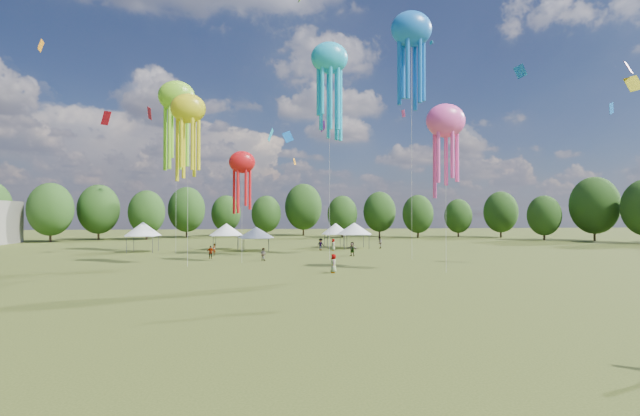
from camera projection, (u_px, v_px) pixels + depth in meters
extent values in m
plane|color=#384416|center=(406.00, 362.00, 16.86)|extent=(300.00, 300.00, 0.00)
imported|color=gray|center=(263.00, 254.00, 53.19)|extent=(0.95, 0.93, 1.54)
imported|color=gray|center=(333.00, 245.00, 68.43)|extent=(0.57, 0.87, 1.77)
imported|color=gray|center=(380.00, 243.00, 72.36)|extent=(0.91, 1.06, 1.89)
imported|color=gray|center=(321.00, 244.00, 68.69)|extent=(1.35, 1.13, 1.82)
imported|color=gray|center=(210.00, 252.00, 55.77)|extent=(0.96, 0.42, 1.61)
imported|color=gray|center=(352.00, 249.00, 59.34)|extent=(1.60, 1.64, 1.87)
imported|color=gray|center=(214.00, 249.00, 60.34)|extent=(0.52, 0.66, 1.58)
imported|color=gray|center=(334.00, 263.00, 42.41)|extent=(0.58, 0.88, 1.78)
cylinder|color=#47474C|center=(126.00, 245.00, 63.45)|extent=(0.08, 0.08, 2.31)
cylinder|color=#47474C|center=(134.00, 243.00, 66.99)|extent=(0.08, 0.08, 2.31)
cylinder|color=#47474C|center=(153.00, 245.00, 63.89)|extent=(0.08, 0.08, 2.31)
cylinder|color=#47474C|center=(158.00, 243.00, 67.43)|extent=(0.08, 0.08, 2.31)
cube|color=white|center=(143.00, 236.00, 65.46)|extent=(3.97, 3.97, 0.10)
cone|color=white|center=(143.00, 229.00, 65.47)|extent=(5.16, 5.16, 1.98)
cylinder|color=#47474C|center=(213.00, 243.00, 68.26)|extent=(0.08, 0.08, 2.15)
cylinder|color=#47474C|center=(216.00, 242.00, 71.87)|extent=(0.08, 0.08, 2.15)
cylinder|color=#47474C|center=(237.00, 243.00, 68.71)|extent=(0.08, 0.08, 2.15)
cylinder|color=#47474C|center=(239.00, 242.00, 72.33)|extent=(0.08, 0.08, 2.15)
cube|color=white|center=(226.00, 235.00, 70.31)|extent=(4.04, 4.04, 0.10)
cone|color=white|center=(226.00, 229.00, 70.32)|extent=(5.26, 5.26, 1.84)
cylinder|color=#47474C|center=(243.00, 246.00, 65.50)|extent=(0.08, 0.08, 1.90)
cylinder|color=#47474C|center=(244.00, 244.00, 69.23)|extent=(0.08, 0.08, 1.90)
cylinder|color=#47474C|center=(269.00, 245.00, 65.97)|extent=(0.08, 0.08, 1.90)
cylinder|color=#47474C|center=(269.00, 244.00, 69.71)|extent=(0.08, 0.08, 1.90)
cube|color=white|center=(256.00, 238.00, 67.61)|extent=(4.17, 4.17, 0.10)
cone|color=white|center=(256.00, 232.00, 67.63)|extent=(5.42, 5.42, 1.63)
cylinder|color=#47474C|center=(327.00, 242.00, 72.68)|extent=(0.08, 0.08, 2.13)
cylinder|color=#47474C|center=(325.00, 241.00, 75.88)|extent=(0.08, 0.08, 2.13)
cylinder|color=#47474C|center=(347.00, 242.00, 73.09)|extent=(0.08, 0.08, 2.13)
cylinder|color=#47474C|center=(343.00, 240.00, 76.28)|extent=(0.08, 0.08, 2.13)
cube|color=white|center=(336.00, 234.00, 74.50)|extent=(3.62, 3.62, 0.10)
cone|color=white|center=(336.00, 229.00, 74.51)|extent=(4.71, 4.71, 1.83)
cylinder|color=#47474C|center=(344.00, 242.00, 70.43)|extent=(0.08, 0.08, 2.20)
cylinder|color=#47474C|center=(340.00, 241.00, 74.35)|extent=(0.08, 0.08, 2.20)
cylinder|color=#47474C|center=(369.00, 242.00, 70.92)|extent=(0.08, 0.08, 2.20)
cylinder|color=#47474C|center=(364.00, 241.00, 74.84)|extent=(0.08, 0.08, 2.20)
cube|color=white|center=(354.00, 234.00, 72.65)|extent=(4.35, 4.35, 0.10)
cone|color=white|center=(354.00, 228.00, 72.66)|extent=(5.66, 5.66, 1.88)
ellipsoid|color=yellow|center=(188.00, 108.00, 47.62)|extent=(3.70, 2.59, 3.14)
cylinder|color=beige|center=(188.00, 187.00, 47.51)|extent=(0.03, 0.03, 16.80)
ellipsoid|color=#19AEDB|center=(329.00, 58.00, 54.63)|extent=(4.54, 3.18, 3.86)
cylinder|color=beige|center=(329.00, 159.00, 54.47)|extent=(0.03, 0.03, 24.61)
ellipsoid|color=#FF4BAB|center=(446.00, 121.00, 42.85)|extent=(3.81, 2.67, 3.24)
cylinder|color=beige|center=(446.00, 196.00, 42.76)|extent=(0.03, 0.03, 14.50)
ellipsoid|color=#88DE24|center=(176.00, 96.00, 63.09)|extent=(5.06, 3.54, 4.30)
cylinder|color=beige|center=(176.00, 175.00, 62.94)|extent=(0.03, 0.03, 22.17)
ellipsoid|color=red|center=(242.00, 162.00, 51.08)|extent=(2.98, 2.09, 2.53)
cylinder|color=beige|center=(242.00, 212.00, 51.01)|extent=(0.03, 0.03, 11.49)
ellipsoid|color=blue|center=(411.00, 29.00, 56.10)|extent=(5.23, 3.66, 4.44)
cylinder|color=beige|center=(412.00, 144.00, 55.91)|extent=(0.03, 0.03, 28.74)
cube|color=blue|center=(288.00, 137.00, 77.76)|extent=(2.08, 0.55, 2.26)
cube|color=#19AEDB|center=(431.00, 43.00, 78.18)|extent=(0.46, 0.80, 0.89)
cube|color=#A030D8|center=(323.00, 126.00, 60.97)|extent=(0.50, 1.44, 1.68)
cube|color=red|center=(628.00, 67.00, 44.36)|extent=(1.27, 1.05, 1.33)
cube|color=blue|center=(611.00, 108.00, 58.23)|extent=(1.29, 0.81, 1.67)
cube|color=red|center=(149.00, 113.00, 73.90)|extent=(0.86, 2.10, 2.41)
cube|color=orange|center=(41.00, 46.00, 41.96)|extent=(0.39, 0.95, 1.11)
cube|color=blue|center=(520.00, 71.00, 71.98)|extent=(2.00, 0.88, 2.33)
cube|color=#FF4BAB|center=(403.00, 114.00, 87.17)|extent=(0.58, 1.07, 1.38)
cube|color=red|center=(106.00, 118.00, 64.80)|extent=(1.80, 0.96, 2.31)
cube|color=orange|center=(295.00, 162.00, 72.32)|extent=(0.60, 0.98, 1.24)
cube|color=yellow|center=(633.00, 84.00, 44.30)|extent=(1.44, 1.02, 1.85)
cube|color=#19AEDB|center=(271.00, 135.00, 65.75)|extent=(0.89, 1.53, 1.91)
cylinder|color=#38281C|center=(50.00, 234.00, 88.56)|extent=(0.44, 0.44, 3.36)
ellipsoid|color=#214015|center=(51.00, 209.00, 88.62)|extent=(8.40, 8.40, 10.51)
cylinder|color=#38281C|center=(99.00, 232.00, 96.62)|extent=(0.44, 0.44, 3.41)
ellipsoid|color=#214015|center=(99.00, 209.00, 96.68)|extent=(8.53, 8.53, 10.66)
cylinder|color=#38281C|center=(147.00, 233.00, 97.41)|extent=(0.44, 0.44, 3.07)
ellipsoid|color=#214015|center=(147.00, 212.00, 97.47)|extent=(7.66, 7.66, 9.58)
cylinder|color=#38281C|center=(187.00, 230.00, 106.54)|extent=(0.44, 0.44, 3.43)
ellipsoid|color=#214015|center=(187.00, 209.00, 106.61)|extent=(8.58, 8.58, 10.73)
cylinder|color=#38281C|center=(226.00, 230.00, 113.21)|extent=(0.44, 0.44, 2.95)
ellipsoid|color=#214015|center=(226.00, 213.00, 113.27)|extent=(7.37, 7.37, 9.21)
cylinder|color=#38281C|center=(266.00, 231.00, 110.60)|extent=(0.44, 0.44, 2.89)
ellipsoid|color=#214015|center=(266.00, 214.00, 110.65)|extent=(7.23, 7.23, 9.04)
cylinder|color=#38281C|center=(303.00, 228.00, 116.20)|extent=(0.44, 0.44, 3.84)
ellipsoid|color=#214015|center=(303.00, 207.00, 116.27)|extent=(9.60, 9.60, 11.99)
cylinder|color=#38281C|center=(342.00, 231.00, 106.27)|extent=(0.44, 0.44, 2.84)
ellipsoid|color=#214015|center=(342.00, 214.00, 106.32)|extent=(7.11, 7.11, 8.89)
cylinder|color=#38281C|center=(379.00, 230.00, 110.06)|extent=(0.44, 0.44, 3.16)
ellipsoid|color=#214015|center=(379.00, 212.00, 110.12)|extent=(7.91, 7.91, 9.88)
cylinder|color=#38281C|center=(418.00, 232.00, 105.33)|extent=(0.44, 0.44, 2.88)
ellipsoid|color=#214015|center=(418.00, 214.00, 105.38)|extent=(7.21, 7.21, 9.01)
cylinder|color=#38281C|center=(458.00, 232.00, 108.62)|extent=(0.44, 0.44, 2.63)
ellipsoid|color=#214015|center=(458.00, 216.00, 108.67)|extent=(6.57, 6.57, 8.22)
cylinder|color=#38281C|center=(501.00, 231.00, 106.26)|extent=(0.44, 0.44, 3.13)
ellipsoid|color=#214015|center=(501.00, 212.00, 106.32)|extent=(7.81, 7.81, 9.77)
cylinder|color=#38281C|center=(544.00, 234.00, 94.82)|extent=(0.44, 0.44, 2.72)
ellipsoid|color=#214015|center=(544.00, 215.00, 94.88)|extent=(6.80, 6.80, 8.50)
cylinder|color=#38281C|center=(595.00, 232.00, 93.13)|extent=(0.44, 0.44, 3.81)
ellipsoid|color=#214015|center=(594.00, 205.00, 93.20)|extent=(9.52, 9.52, 11.90)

